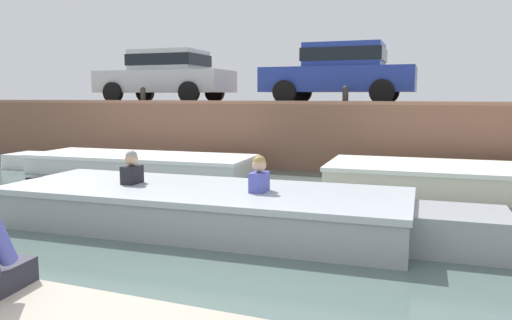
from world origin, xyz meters
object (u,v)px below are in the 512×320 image
Objects in this scene: mooring_bollard_mid at (345,94)px; motorboat_passing at (220,209)px; mooring_bollard_west at (143,94)px; boat_moored_west_white at (132,163)px; car_left_inner_blue at (341,71)px; boat_moored_central_cream at (501,182)px; car_leftmost_silver at (167,74)px.

motorboat_passing is at bearing -95.01° from mooring_bollard_mid.
mooring_bollard_west is 1.00× the size of mooring_bollard_mid.
car_left_inner_blue is at bearing 36.96° from boat_moored_west_white.
mooring_bollard_west is (-5.16, 5.80, 1.57)m from motorboat_passing.
boat_moored_central_cream is at bearing 46.10° from motorboat_passing.
motorboat_passing reaches higher than boat_moored_west_white.
motorboat_passing is 15.42× the size of mooring_bollard_west.
boat_moored_west_white is 14.49× the size of mooring_bollard_west.
car_left_inner_blue is at bearing 13.59° from mooring_bollard_west.
mooring_bollard_mid is (4.70, 1.96, 1.64)m from boat_moored_west_white.
boat_moored_west_white is at bearing -73.20° from car_leftmost_silver.
car_left_inner_blue is 8.93× the size of mooring_bollard_west.
car_left_inner_blue is (5.27, -0.00, -0.00)m from car_leftmost_silver.
boat_moored_central_cream is at bearing -29.82° from mooring_bollard_mid.
mooring_bollard_mid reaches higher than motorboat_passing.
mooring_bollard_mid is at bearing 0.00° from mooring_bollard_west.
boat_moored_west_white is 7.97m from boat_moored_central_cream.
car_leftmost_silver is at bearing 90.54° from mooring_bollard_west.
mooring_bollard_mid is at bearing 22.66° from boat_moored_west_white.
car_leftmost_silver is (-0.98, 3.23, 2.24)m from boat_moored_west_white.
car_leftmost_silver reaches higher than mooring_bollard_west.
boat_moored_central_cream is 5.31m from car_left_inner_blue.
boat_moored_west_white is 4.06m from car_leftmost_silver.
motorboat_passing is 1.73× the size of car_left_inner_blue.
boat_moored_central_cream is 4.09m from mooring_bollard_mid.
motorboat_passing is 9.03m from car_leftmost_silver.
boat_moored_west_white is at bearing 137.56° from motorboat_passing.
mooring_bollard_mid is (0.40, -1.27, -0.61)m from car_left_inner_blue.
car_left_inner_blue reaches higher than motorboat_passing.
boat_moored_west_white is 5.83m from car_left_inner_blue.
boat_moored_central_cream is 9.73m from car_leftmost_silver.
boat_moored_west_white is 1.58× the size of car_leftmost_silver.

